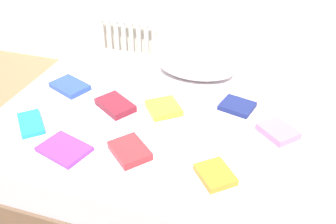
{
  "coord_description": "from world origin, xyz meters",
  "views": [
    {
      "loc": [
        0.54,
        -1.68,
        1.74
      ],
      "look_at": [
        0.0,
        0.05,
        0.48
      ],
      "focal_mm": 38.9,
      "sensor_mm": 36.0,
      "label": 1
    }
  ],
  "objects": [
    {
      "name": "bed",
      "position": [
        0.0,
        0.0,
        0.25
      ],
      "size": [
        2.0,
        1.5,
        0.5
      ],
      "color": "brown",
      "rests_on": "ground"
    },
    {
      "name": "textbook_orange",
      "position": [
        0.38,
        -0.43,
        0.52
      ],
      "size": [
        0.23,
        0.23,
        0.03
      ],
      "primitive_type": "cube",
      "rotation": [
        0.0,
        0.0,
        -0.88
      ],
      "color": "orange",
      "rests_on": "bed"
    },
    {
      "name": "textbook_white",
      "position": [
        0.25,
        -0.12,
        0.52
      ],
      "size": [
        0.24,
        0.22,
        0.04
      ],
      "primitive_type": "cube",
      "rotation": [
        0.0,
        0.0,
        -0.38
      ],
      "color": "white",
      "rests_on": "bed"
    },
    {
      "name": "textbook_purple",
      "position": [
        -0.4,
        -0.48,
        0.51
      ],
      "size": [
        0.29,
        0.24,
        0.02
      ],
      "primitive_type": "cube",
      "rotation": [
        0.0,
        0.0,
        -0.3
      ],
      "color": "purple",
      "rests_on": "bed"
    },
    {
      "name": "textbook_yellow",
      "position": [
        -0.02,
        0.03,
        0.52
      ],
      "size": [
        0.26,
        0.26,
        0.04
      ],
      "primitive_type": "cube",
      "rotation": [
        0.0,
        0.0,
        -0.92
      ],
      "color": "yellow",
      "rests_on": "bed"
    },
    {
      "name": "pillow",
      "position": [
        0.06,
        0.52,
        0.57
      ],
      "size": [
        0.53,
        0.33,
        0.13
      ],
      "primitive_type": "ellipsoid",
      "color": "white",
      "rests_on": "bed"
    },
    {
      "name": "textbook_teal",
      "position": [
        -0.7,
        -0.34,
        0.51
      ],
      "size": [
        0.25,
        0.26,
        0.03
      ],
      "primitive_type": "cube",
      "rotation": [
        0.0,
        0.0,
        -0.84
      ],
      "color": "teal",
      "rests_on": "bed"
    },
    {
      "name": "ground_plane",
      "position": [
        0.0,
        0.0,
        0.0
      ],
      "size": [
        8.0,
        8.0,
        0.0
      ],
      "primitive_type": "plane",
      "color": "#93704C"
    },
    {
      "name": "textbook_blue",
      "position": [
        -0.69,
        0.09,
        0.52
      ],
      "size": [
        0.29,
        0.24,
        0.03
      ],
      "primitive_type": "cube",
      "rotation": [
        0.0,
        0.0,
        -0.41
      ],
      "color": "#2847B7",
      "rests_on": "bed"
    },
    {
      "name": "textbook_navy",
      "position": [
        0.4,
        0.19,
        0.52
      ],
      "size": [
        0.23,
        0.21,
        0.03
      ],
      "primitive_type": "cube",
      "rotation": [
        0.0,
        0.0,
        -0.26
      ],
      "color": "navy",
      "rests_on": "bed"
    },
    {
      "name": "radiator",
      "position": [
        -0.75,
        1.2,
        0.33
      ],
      "size": [
        0.56,
        0.04,
        0.49
      ],
      "color": "white",
      "rests_on": "ground"
    },
    {
      "name": "textbook_maroon",
      "position": [
        -0.31,
        -0.03,
        0.52
      ],
      "size": [
        0.28,
        0.26,
        0.04
      ],
      "primitive_type": "cube",
      "rotation": [
        0.0,
        0.0,
        -0.57
      ],
      "color": "maroon",
      "rests_on": "bed"
    },
    {
      "name": "textbook_red",
      "position": [
        -0.07,
        -0.39,
        0.52
      ],
      "size": [
        0.26,
        0.26,
        0.04
      ],
      "primitive_type": "cube",
      "rotation": [
        0.0,
        0.0,
        -0.72
      ],
      "color": "red",
      "rests_on": "bed"
    },
    {
      "name": "textbook_pink",
      "position": [
        0.65,
        -0.0,
        0.52
      ],
      "size": [
        0.25,
        0.25,
        0.04
      ],
      "primitive_type": "cube",
      "rotation": [
        0.0,
        0.0,
        -0.75
      ],
      "color": "pink",
      "rests_on": "bed"
    }
  ]
}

